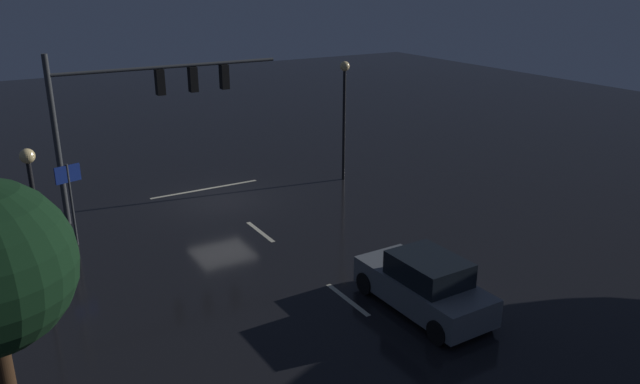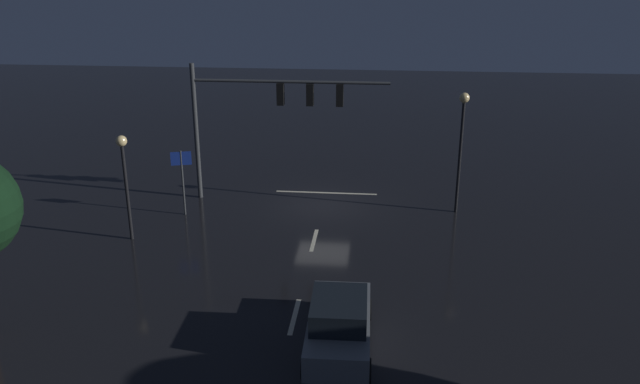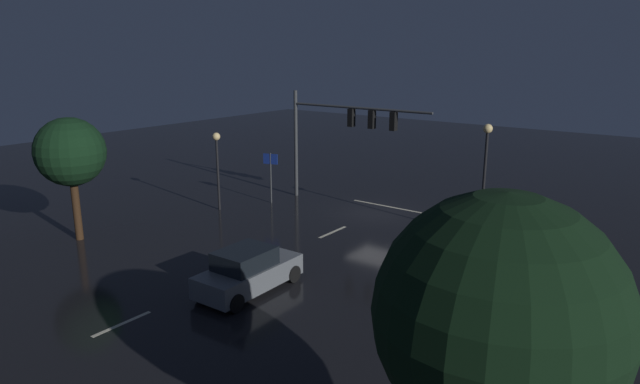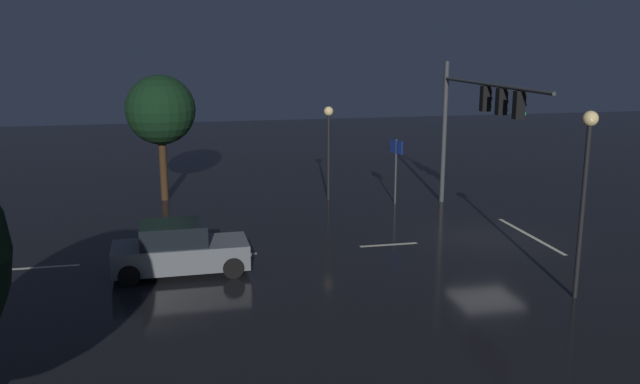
{
  "view_description": "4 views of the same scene",
  "coord_description": "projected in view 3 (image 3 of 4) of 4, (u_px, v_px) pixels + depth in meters",
  "views": [
    {
      "loc": [
        9.04,
        23.63,
        9.08
      ],
      "look_at": [
        -0.65,
        7.31,
        2.46
      ],
      "focal_mm": 34.89,
      "sensor_mm": 36.0,
      "label": 1
    },
    {
      "loc": [
        -2.55,
        27.68,
        10.78
      ],
      "look_at": [
        -0.37,
        5.24,
        2.58
      ],
      "focal_mm": 35.58,
      "sensor_mm": 36.0,
      "label": 2
    },
    {
      "loc": [
        -15.37,
        25.47,
        8.84
      ],
      "look_at": [
        -0.88,
        6.22,
        2.66
      ],
      "focal_mm": 31.25,
      "sensor_mm": 36.0,
      "label": 3
    },
    {
      "loc": [
        -22.83,
        11.48,
        7.43
      ],
      "look_at": [
        0.42,
        6.51,
        2.03
      ],
      "focal_mm": 37.85,
      "sensor_mm": 36.0,
      "label": 4
    }
  ],
  "objects": [
    {
      "name": "tree_right_near",
      "position": [
        70.0,
        153.0,
        25.69
      ],
      "size": [
        3.2,
        3.2,
        5.86
      ],
      "color": "#382314",
      "rests_on": "ground_plane"
    },
    {
      "name": "lane_dash_near",
      "position": [
        122.0,
        324.0,
        18.48
      ],
      "size": [
        0.16,
        2.2,
        0.01
      ],
      "primitive_type": "cube",
      "rotation": [
        0.0,
        0.0,
        1.57
      ],
      "color": "beige",
      "rests_on": "ground_plane"
    },
    {
      "name": "street_lamp_left_kerb",
      "position": [
        486.0,
        160.0,
        26.17
      ],
      "size": [
        0.44,
        0.44,
        5.5
      ],
      "color": "black",
      "rests_on": "ground_plane"
    },
    {
      "name": "street_lamp_right_kerb",
      "position": [
        217.0,
        155.0,
        30.91
      ],
      "size": [
        0.44,
        0.44,
        4.41
      ],
      "color": "black",
      "rests_on": "ground_plane"
    },
    {
      "name": "car_approaching",
      "position": [
        248.0,
        271.0,
        20.79
      ],
      "size": [
        1.98,
        4.4,
        1.7
      ],
      "color": "slate",
      "rests_on": "ground_plane"
    },
    {
      "name": "tree_left_near",
      "position": [
        498.0,
        316.0,
        9.94
      ],
      "size": [
        4.55,
        4.55,
        6.51
      ],
      "color": "#382314",
      "rests_on": "ground_plane"
    },
    {
      "name": "route_sign",
      "position": [
        271.0,
        167.0,
        32.55
      ],
      "size": [
        0.88,
        0.31,
        3.0
      ],
      "color": "#383A3D",
      "rests_on": "ground_plane"
    },
    {
      "name": "ground_plane",
      "position": [
        375.0,
        214.0,
        30.86
      ],
      "size": [
        80.0,
        80.0,
        0.0
      ],
      "primitive_type": "plane",
      "color": "black"
    },
    {
      "name": "stop_bar",
      "position": [
        390.0,
        207.0,
        32.19
      ],
      "size": [
        5.0,
        0.16,
        0.01
      ],
      "primitive_type": "cube",
      "color": "beige",
      "rests_on": "ground_plane"
    },
    {
      "name": "traffic_signal_assembly",
      "position": [
        341.0,
        126.0,
        31.7
      ],
      "size": [
        9.1,
        0.47,
        6.48
      ],
      "color": "#383A3D",
      "rests_on": "ground_plane"
    },
    {
      "name": "lane_dash_far",
      "position": [
        333.0,
        232.0,
        27.76
      ],
      "size": [
        0.16,
        2.2,
        0.01
      ],
      "primitive_type": "cube",
      "rotation": [
        0.0,
        0.0,
        1.57
      ],
      "color": "beige",
      "rests_on": "ground_plane"
    },
    {
      "name": "lane_dash_mid",
      "position": [
        249.0,
        269.0,
        23.12
      ],
      "size": [
        0.16,
        2.2,
        0.01
      ],
      "primitive_type": "cube",
      "rotation": [
        0.0,
        0.0,
        1.57
      ],
      "color": "beige",
      "rests_on": "ground_plane"
    }
  ]
}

